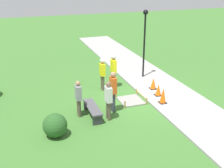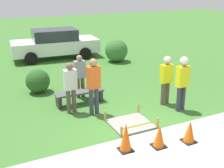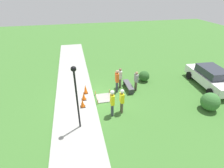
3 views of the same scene
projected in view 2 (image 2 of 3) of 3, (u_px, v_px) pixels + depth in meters
The scene contains 15 objects.
ground_plane at pixel (145, 135), 7.79m from camera, with size 60.00×60.00×0.00m, color #3D702D.
sidewalk at pixel (176, 161), 6.60m from camera, with size 28.00×2.76×0.10m.
wet_concrete_patch at pixel (131, 124), 8.35m from camera, with size 1.22×1.13×0.35m.
traffic_cone_near_patch at pixel (126, 137), 6.81m from camera, with size 0.34×0.34×0.74m.
traffic_cone_far_patch at pixel (159, 136), 7.00m from camera, with size 0.34×0.34×0.60m.
traffic_cone_sidewalk_edge at pixel (190, 131), 7.21m from camera, with size 0.34×0.34×0.60m.
park_bench at pixel (80, 95), 9.72m from camera, with size 1.69×0.44×0.46m.
worker_supervisor at pixel (166, 76), 9.47m from camera, with size 0.40×0.25×1.72m.
worker_assistant at pixel (183, 79), 8.95m from camera, with size 0.40×0.26×1.84m.
bystander_in_orange_shirt at pixel (94, 83), 8.70m from camera, with size 0.40×0.24×1.85m.
bystander_in_gray_shirt at pixel (70, 85), 8.84m from camera, with size 0.40×0.22×1.68m.
bystander_in_white_shirt at pixel (80, 74), 10.07m from camera, with size 0.40×0.22×1.60m.
parked_car_white at pixel (55, 43), 15.54m from camera, with size 4.78×2.25×1.60m.
shrub_rounded_near at pixel (116, 50), 14.90m from camera, with size 1.21×1.21×1.21m.
shrub_rounded_mid at pixel (38, 81), 10.72m from camera, with size 0.92×0.92×0.92m.
Camera 2 is at (-3.77, -5.77, 4.00)m, focal length 45.00 mm.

